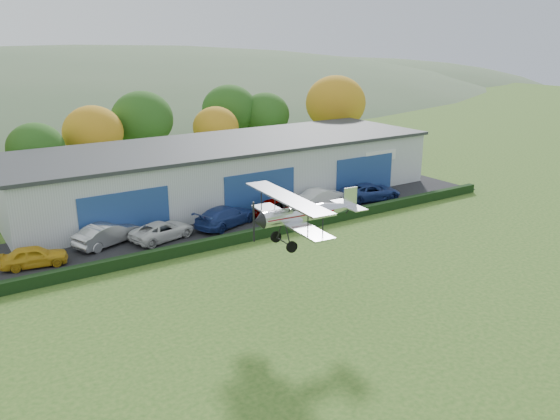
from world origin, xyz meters
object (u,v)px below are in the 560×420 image
car_4 (279,207)px  car_2 (163,230)px  hangar (227,169)px  car_1 (108,234)px  car_6 (371,192)px  car_5 (322,197)px  car_0 (34,256)px  car_3 (226,216)px  biplane (302,212)px

car_4 → car_2: bearing=77.7°
hangar → car_1: 15.49m
car_6 → car_5: bearing=89.2°
hangar → car_0: size_ratio=9.62×
car_4 → car_5: (5.02, 0.48, -0.04)m
hangar → car_2: bearing=-140.8°
car_1 → car_5: bearing=-112.5°
car_6 → car_1: bearing=97.8°
car_2 → car_5: car_5 is taller
car_0 → car_2: 9.19m
car_2 → hangar: bearing=-65.6°
car_1 → car_5: size_ratio=1.06×
car_1 → car_3: bearing=-116.5°
car_3 → car_6: bearing=-112.9°
car_5 → hangar: bearing=30.4°
car_0 → biplane: size_ratio=0.55×
car_5 → biplane: bearing=132.8°
biplane → hangar: bearing=76.6°
hangar → car_4: hangar is taller
car_6 → biplane: size_ratio=0.75×
hangar → car_0: hangar is taller
car_5 → biplane: size_ratio=0.63×
biplane → car_2: bearing=104.6°
biplane → car_4: bearing=65.9°
car_6 → car_3: bearing=98.9°
car_3 → biplane: bearing=148.7°
hangar → car_3: 9.23m
hangar → car_0: (-19.09, -8.36, -1.89)m
car_1 → biplane: (6.39, -15.65, 4.67)m
hangar → biplane: (-7.34, -22.61, 2.90)m
car_5 → biplane: 20.44m
car_4 → car_1: bearing=73.2°
car_6 → hangar: bearing=62.3°
car_4 → car_5: car_4 is taller
car_0 → car_6: 29.60m
car_0 → car_6: (29.60, -0.26, 0.08)m
car_0 → biplane: 19.08m
car_1 → car_4: 14.40m
hangar → car_2: (-9.91, -8.08, -1.91)m
car_0 → car_5: bearing=-77.7°
car_5 → biplane: (-12.99, -15.06, 4.72)m
car_3 → car_4: (5.07, -0.12, -0.01)m
car_0 → car_1: (5.37, 1.40, 0.12)m
car_4 → biplane: bearing=138.8°
hangar → car_2: 12.93m
car_4 → car_0: bearing=78.4°
car_0 → car_4: size_ratio=0.87×
car_1 → car_2: car_1 is taller
car_0 → car_2: car_0 is taller
car_5 → biplane: biplane is taller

